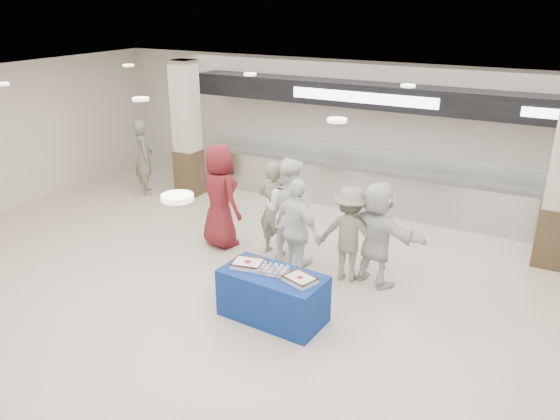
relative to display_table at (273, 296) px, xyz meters
The scene contains 14 objects.
ground 0.66m from the display_table, 149.10° to the right, with size 14.00×14.00×0.00m, color beige.
serving_line 5.20m from the display_table, 95.21° to the left, with size 8.70×0.85×2.80m.
column_left 6.06m from the display_table, 138.75° to the left, with size 0.55×0.55×3.20m.
display_table is the anchor object (origin of this frame).
sheet_cake_left 0.61m from the display_table, behind, with size 0.52×0.44×0.10m.
sheet_cake_right 0.62m from the display_table, ahead, with size 0.51×0.45×0.09m.
cupcake_tray 0.41m from the display_table, 115.21° to the left, with size 0.48×0.39×0.07m.
civilian_maroon 2.88m from the display_table, 139.73° to the left, with size 0.98×0.64×2.01m, color maroon.
soldier_a 2.29m from the display_table, 118.05° to the left, with size 0.66×0.43×1.80m, color slate.
chef_tall 2.06m from the display_table, 110.58° to the left, with size 0.94×0.73×1.94m, color white.
chef_short 1.38m from the display_table, 100.29° to the left, with size 1.05×0.44×1.79m, color white.
soldier_b 1.83m from the display_table, 72.59° to the left, with size 1.08×0.62×1.67m, color slate.
civilian_white 2.08m from the display_table, 60.92° to the left, with size 1.67×0.53×1.80m, color white.
soldier_bg 6.50m from the display_table, 147.60° to the left, with size 0.67×0.44×1.83m, color slate.
Camera 1 is at (3.90, -5.91, 4.52)m, focal length 35.00 mm.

